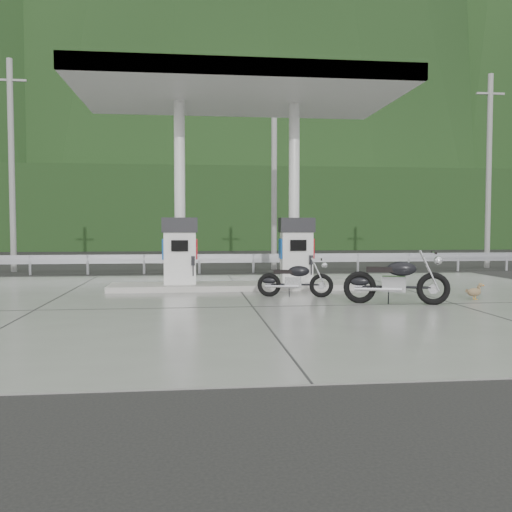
{
  "coord_description": "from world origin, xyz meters",
  "views": [
    {
      "loc": [
        -1.31,
        -13.01,
        1.74
      ],
      "look_at": [
        0.3,
        1.0,
        1.0
      ],
      "focal_mm": 40.0,
      "sensor_mm": 36.0,
      "label": 1
    }
  ],
  "objects": [
    {
      "name": "motorcycle_left",
      "position": [
        1.21,
        0.6,
        0.43
      ],
      "size": [
        1.8,
        0.92,
        0.82
      ],
      "primitive_type": null,
      "rotation": [
        0.0,
        0.0,
        -0.23
      ],
      "color": "black",
      "rests_on": "forecourt_apron"
    },
    {
      "name": "pump_island",
      "position": [
        0.0,
        2.5,
        0.1
      ],
      "size": [
        7.0,
        1.4,
        0.15
      ],
      "primitive_type": "cube",
      "color": "#9E9A93",
      "rests_on": "forecourt_apron"
    },
    {
      "name": "gas_pump_right",
      "position": [
        1.6,
        2.5,
        1.07
      ],
      "size": [
        0.95,
        0.55,
        1.8
      ],
      "primitive_type": null,
      "color": "silver",
      "rests_on": "pump_island"
    },
    {
      "name": "forested_hills",
      "position": [
        0.0,
        60.0,
        0.0
      ],
      "size": [
        100.0,
        40.0,
        140.0
      ],
      "primitive_type": null,
      "color": "black",
      "rests_on": "ground"
    },
    {
      "name": "canopy_column_right",
      "position": [
        1.6,
        2.9,
        2.67
      ],
      "size": [
        0.3,
        0.3,
        5.0
      ],
      "primitive_type": "cylinder",
      "color": "silver",
      "rests_on": "pump_island"
    },
    {
      "name": "utility_pole_a",
      "position": [
        -8.0,
        9.5,
        4.0
      ],
      "size": [
        0.22,
        0.22,
        8.0
      ],
      "primitive_type": "cylinder",
      "color": "gray",
      "rests_on": "ground"
    },
    {
      "name": "guardrail",
      "position": [
        0.0,
        8.0,
        0.71
      ],
      "size": [
        26.0,
        0.16,
        1.42
      ],
      "primitive_type": null,
      "color": "#9D9EA4",
      "rests_on": "ground"
    },
    {
      "name": "motorcycle_right",
      "position": [
        3.21,
        -0.9,
        0.53
      ],
      "size": [
        2.26,
        1.27,
        1.02
      ],
      "primitive_type": null,
      "rotation": [
        0.0,
        0.0,
        -0.29
      ],
      "color": "black",
      "rests_on": "forecourt_apron"
    },
    {
      "name": "canopy_roof",
      "position": [
        0.0,
        2.5,
        5.37
      ],
      "size": [
        8.5,
        5.0,
        0.4
      ],
      "primitive_type": "cube",
      "color": "silver",
      "rests_on": "canopy_column_left"
    },
    {
      "name": "road",
      "position": [
        0.0,
        11.5,
        0.0
      ],
      "size": [
        60.0,
        7.0,
        0.01
      ],
      "primitive_type": "cube",
      "color": "black",
      "rests_on": "ground"
    },
    {
      "name": "tree_band",
      "position": [
        0.0,
        30.0,
        3.0
      ],
      "size": [
        80.0,
        6.0,
        6.0
      ],
      "primitive_type": "cube",
      "color": "black",
      "rests_on": "ground"
    },
    {
      "name": "utility_pole_b",
      "position": [
        2.0,
        9.5,
        4.0
      ],
      "size": [
        0.22,
        0.22,
        8.0
      ],
      "primitive_type": "cylinder",
      "color": "gray",
      "rests_on": "ground"
    },
    {
      "name": "canopy_column_left",
      "position": [
        -1.6,
        2.9,
        2.67
      ],
      "size": [
        0.3,
        0.3,
        5.0
      ],
      "primitive_type": "cylinder",
      "color": "silver",
      "rests_on": "pump_island"
    },
    {
      "name": "gas_pump_left",
      "position": [
        -1.6,
        2.5,
        1.07
      ],
      "size": [
        0.95,
        0.55,
        1.8
      ],
      "primitive_type": null,
      "color": "silver",
      "rests_on": "pump_island"
    },
    {
      "name": "ground",
      "position": [
        0.0,
        0.0,
        0.0
      ],
      "size": [
        160.0,
        160.0,
        0.0
      ],
      "primitive_type": "plane",
      "color": "black",
      "rests_on": "ground"
    },
    {
      "name": "utility_pole_c",
      "position": [
        11.0,
        9.5,
        4.0
      ],
      "size": [
        0.22,
        0.22,
        8.0
      ],
      "primitive_type": "cylinder",
      "color": "gray",
      "rests_on": "ground"
    },
    {
      "name": "forecourt_apron",
      "position": [
        0.0,
        0.0,
        0.01
      ],
      "size": [
        18.0,
        14.0,
        0.02
      ],
      "primitive_type": "cube",
      "color": "slate",
      "rests_on": "ground"
    },
    {
      "name": "duck",
      "position": [
        5.31,
        -0.36,
        0.18
      ],
      "size": [
        0.47,
        0.23,
        0.33
      ],
      "primitive_type": null,
      "rotation": [
        0.0,
        0.0,
        0.24
      ],
      "color": "brown",
      "rests_on": "forecourt_apron"
    }
  ]
}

